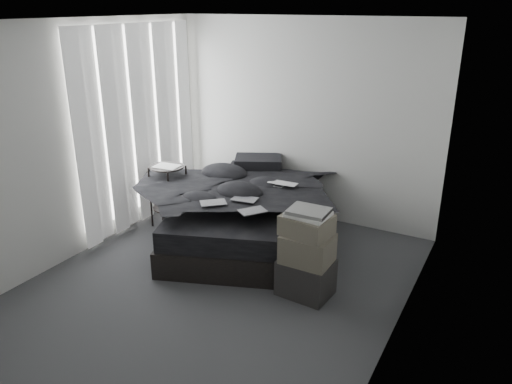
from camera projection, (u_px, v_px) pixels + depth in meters
The scene contains 25 objects.
floor at pixel (219, 283), 5.21m from camera, with size 3.60×4.20×0.01m, color #343437.
ceiling at pixel (211, 20), 4.28m from camera, with size 3.60×4.20×0.01m, color white.
wall_back at pixel (304, 121), 6.47m from camera, with size 3.60×0.01×2.60m, color beige.
wall_front at pixel (27, 256), 3.03m from camera, with size 3.60×0.01×2.60m, color beige.
wall_left at pixel (80, 141), 5.56m from camera, with size 0.01×4.20×2.60m, color beige.
wall_right at pixel (407, 197), 3.94m from camera, with size 0.01×4.20×2.60m, color beige.
window_left at pixel (136, 121), 6.27m from camera, with size 0.02×2.00×2.30m, color white.
curtain_left at pixel (139, 127), 6.27m from camera, with size 0.06×2.12×2.48m, color white.
bed at pixel (247, 229), 6.10m from camera, with size 1.66×2.19×0.30m, color black.
mattress at pixel (247, 209), 6.01m from camera, with size 1.59×2.13×0.23m, color black.
duvet at pixel (246, 191), 5.87m from camera, with size 1.62×1.87×0.26m, color black.
pillow_lower at pixel (253, 171), 6.73m from camera, with size 0.66×0.45×0.15m, color black.
pillow_upper at pixel (259, 162), 6.65m from camera, with size 0.62×0.43×0.14m, color black.
laptop at pixel (281, 179), 5.86m from camera, with size 0.35×0.23×0.03m, color silver.
comic_a at pixel (213, 196), 5.37m from camera, with size 0.28×0.18×0.01m, color black.
comic_b at pixel (245, 192), 5.47m from camera, with size 0.28×0.18×0.01m, color black.
comic_c at pixel (252, 203), 5.16m from camera, with size 0.28×0.18×0.01m, color black.
side_stand at pixel (169, 196), 6.44m from camera, with size 0.44×0.44×0.80m, color black.
papers at pixel (167, 166), 6.28m from camera, with size 0.31×0.23×0.02m, color white.
floor_books at pixel (170, 218), 6.59m from camera, with size 0.15×0.22×0.15m, color black.
box_lower at pixel (306, 277), 4.96m from camera, with size 0.50×0.39×0.37m, color black.
box_mid at pixel (307, 249), 4.82m from camera, with size 0.47×0.37×0.28m, color #555043.
box_upper at pixel (307, 225), 4.76m from camera, with size 0.45×0.36×0.20m, color #555043.
art_book_white at pixel (308, 214), 4.71m from camera, with size 0.38×0.31×0.04m, color silver.
art_book_snake at pixel (309, 211), 4.68m from camera, with size 0.37×0.29×0.03m, color silver.
Camera 1 is at (2.52, -3.79, 2.74)m, focal length 35.00 mm.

